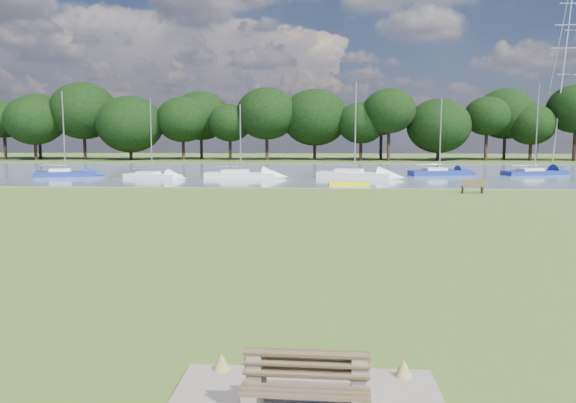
# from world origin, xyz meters

# --- Properties ---
(ground) EXTENTS (220.00, 220.00, 0.00)m
(ground) POSITION_xyz_m (0.00, 0.00, 0.00)
(ground) COLOR olive
(river) EXTENTS (220.00, 40.00, 0.10)m
(river) POSITION_xyz_m (0.00, 42.00, 0.00)
(river) COLOR slate
(river) RESTS_ON ground
(far_bank) EXTENTS (220.00, 20.00, 0.40)m
(far_bank) POSITION_xyz_m (0.00, 72.00, 0.00)
(far_bank) COLOR #4C6626
(far_bank) RESTS_ON ground
(bench_pair) EXTENTS (1.87, 1.15, 0.99)m
(bench_pair) POSITION_xyz_m (0.00, -14.00, 0.50)
(bench_pair) COLOR gray
(bench_pair) RESTS_ON concrete_pad
(riverbank_bench) EXTENTS (1.63, 0.56, 0.99)m
(riverbank_bench) POSITION_xyz_m (11.06, 18.88, 0.50)
(riverbank_bench) COLOR brown
(riverbank_bench) RESTS_ON ground
(kayak) EXTENTS (3.33, 0.95, 0.33)m
(kayak) POSITION_xyz_m (2.46, 24.00, 0.21)
(kayak) COLOR #F3E907
(kayak) RESTS_ON river
(pylon) EXTENTS (6.91, 4.84, 28.88)m
(pylon) POSITION_xyz_m (39.04, 70.00, 18.29)
(pylon) COLOR #9297A0
(pylon) RESTS_ON far_bank
(tree_line) EXTENTS (159.67, 9.86, 11.93)m
(tree_line) POSITION_xyz_m (8.34, 68.00, 7.05)
(tree_line) COLOR black
(tree_line) RESTS_ON far_bank
(sailboat_1) EXTENTS (7.11, 2.83, 7.08)m
(sailboat_1) POSITION_xyz_m (-7.69, 32.16, 0.50)
(sailboat_1) COLOR white
(sailboat_1) RESTS_ON river
(sailboat_2) EXTENTS (6.52, 3.31, 7.82)m
(sailboat_2) POSITION_xyz_m (12.27, 36.71, 0.53)
(sailboat_2) COLOR navy
(sailboat_2) RESTS_ON river
(sailboat_5) EXTENTS (7.47, 4.42, 9.21)m
(sailboat_5) POSITION_xyz_m (3.35, 32.61, 0.57)
(sailboat_5) COLOR white
(sailboat_5) RESTS_ON river
(sailboat_6) EXTENTS (6.01, 3.31, 8.41)m
(sailboat_6) POSITION_xyz_m (-25.43, 32.78, 0.55)
(sailboat_6) COLOR navy
(sailboat_6) RESTS_ON river
(sailboat_7) EXTENTS (7.15, 3.91, 9.31)m
(sailboat_7) POSITION_xyz_m (22.33, 37.96, 0.48)
(sailboat_7) COLOR navy
(sailboat_7) RESTS_ON river
(sailboat_8) EXTENTS (5.99, 3.57, 7.66)m
(sailboat_8) POSITION_xyz_m (-16.00, 30.81, 0.45)
(sailboat_8) COLOR white
(sailboat_8) RESTS_ON river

